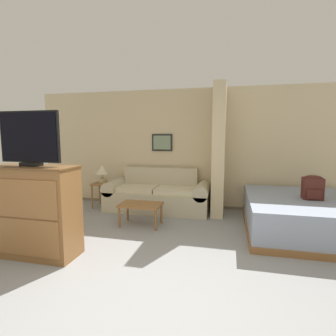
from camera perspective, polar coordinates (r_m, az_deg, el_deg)
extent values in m
plane|color=gray|center=(2.77, -5.91, -28.27)|extent=(20.00, 20.00, 0.00)
cube|color=#CCB78E|center=(5.84, 5.78, 4.16)|extent=(7.41, 0.12, 2.60)
cube|color=#70644E|center=(5.97, 5.54, -8.14)|extent=(7.41, 0.02, 0.06)
cube|color=black|center=(5.89, -1.29, 5.57)|extent=(0.46, 0.02, 0.38)
cube|color=gray|center=(5.88, -1.33, 5.57)|extent=(0.39, 0.01, 0.31)
cube|color=#CCB78E|center=(5.35, 11.03, 3.79)|extent=(0.24, 0.76, 2.60)
cube|color=#B7AD8E|center=(5.64, -2.39, -7.14)|extent=(1.65, 0.84, 0.42)
cube|color=#B7AD8E|center=(5.85, -1.57, -2.16)|extent=(1.65, 0.20, 0.47)
cube|color=#B7AD8E|center=(5.96, -11.34, -6.48)|extent=(0.27, 0.84, 0.42)
cylinder|color=#B7AD8E|center=(5.90, -11.41, -3.94)|extent=(0.30, 0.84, 0.30)
cube|color=#B7AD8E|center=(5.46, 7.40, -7.65)|extent=(0.27, 0.84, 0.42)
cylinder|color=#B7AD8E|center=(5.40, 7.44, -4.89)|extent=(0.30, 0.84, 0.30)
cube|color=beige|center=(5.66, -6.57, -4.43)|extent=(0.80, 0.60, 0.10)
cube|color=beige|center=(5.44, 1.64, -4.85)|extent=(0.80, 0.60, 0.10)
cube|color=brown|center=(4.71, -5.97, -7.94)|extent=(0.74, 0.47, 0.04)
cylinder|color=brown|center=(4.71, -10.57, -10.53)|extent=(0.04, 0.04, 0.36)
cylinder|color=brown|center=(4.50, -2.73, -11.28)|extent=(0.04, 0.04, 0.36)
cylinder|color=brown|center=(5.05, -8.78, -9.27)|extent=(0.04, 0.04, 0.36)
cylinder|color=brown|center=(4.85, -1.46, -9.89)|extent=(0.04, 0.04, 0.36)
cube|color=brown|center=(6.00, -14.00, -3.31)|extent=(0.41, 0.41, 0.04)
cylinder|color=brown|center=(5.99, -16.18, -6.10)|extent=(0.04, 0.04, 0.51)
cylinder|color=brown|center=(5.83, -13.17, -6.36)|extent=(0.04, 0.04, 0.51)
cylinder|color=brown|center=(6.29, -14.62, -5.42)|extent=(0.04, 0.04, 0.51)
cylinder|color=brown|center=(6.14, -11.71, -5.65)|extent=(0.04, 0.04, 0.51)
cylinder|color=tan|center=(5.99, -14.02, -2.64)|extent=(0.17, 0.17, 0.11)
cylinder|color=tan|center=(5.98, -14.05, -1.69)|extent=(0.02, 0.02, 0.10)
cone|color=beige|center=(5.96, -14.09, -0.33)|extent=(0.31, 0.31, 0.19)
cube|color=brown|center=(3.94, -27.06, -8.50)|extent=(1.15, 0.46, 1.19)
cube|color=brown|center=(3.83, -27.57, 0.24)|extent=(1.18, 0.48, 0.02)
cube|color=#946133|center=(3.72, -29.61, -5.80)|extent=(1.05, 0.01, 0.47)
cube|color=#946133|center=(3.85, -29.14, -13.05)|extent=(1.05, 0.01, 0.47)
cube|color=black|center=(3.83, -27.60, 0.76)|extent=(0.24, 0.16, 0.05)
cube|color=black|center=(3.81, -27.91, 6.03)|extent=(0.86, 0.04, 0.65)
cube|color=black|center=(3.79, -28.15, 6.01)|extent=(0.82, 0.01, 0.61)
cube|color=brown|center=(5.00, 27.14, -11.73)|extent=(1.81, 2.12, 0.10)
cube|color=#8993A8|center=(4.92, 27.33, -8.55)|extent=(1.77, 2.08, 0.48)
cube|color=white|center=(5.66, 25.45, -4.52)|extent=(1.65, 0.36, 0.10)
cube|color=#471E19|center=(4.83, 28.93, -3.93)|extent=(0.30, 0.21, 0.35)
cube|color=#471E19|center=(4.73, 29.27, -5.02)|extent=(0.22, 0.03, 0.15)
ellipsoid|color=#471E19|center=(4.80, 29.06, -1.89)|extent=(0.28, 0.20, 0.08)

